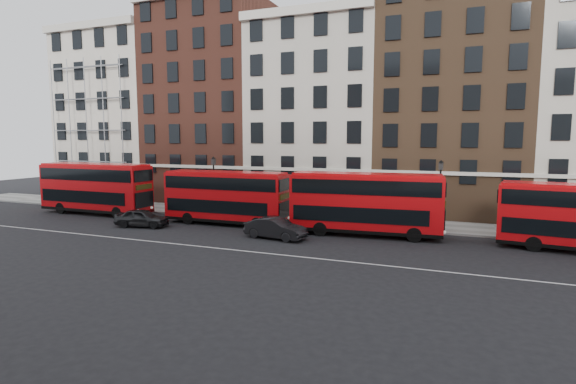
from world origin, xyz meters
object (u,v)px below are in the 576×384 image
at_px(bus_a, 95,187).
at_px(bus_b, 225,196).
at_px(car_rear, 142,218).
at_px(bus_c, 365,202).
at_px(car_front, 276,228).

bearing_deg(bus_a, bus_b, 0.51).
relative_size(bus_a, car_rear, 2.65).
xyz_separation_m(bus_c, car_rear, (-17.35, -3.45, -1.73)).
distance_m(bus_c, car_front, 6.80).
bearing_deg(bus_c, car_rear, -173.07).
distance_m(bus_c, car_rear, 17.77).
bearing_deg(bus_a, car_rear, -22.26).
bearing_deg(bus_b, bus_c, -0.43).
distance_m(bus_a, bus_b, 13.96).
distance_m(bus_b, car_rear, 6.89).
xyz_separation_m(bus_a, car_front, (19.92, -3.38, -1.80)).
height_order(bus_b, car_front, bus_b).
bearing_deg(bus_a, bus_c, 0.51).
height_order(bus_b, bus_c, bus_c).
distance_m(bus_a, car_rear, 9.10).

